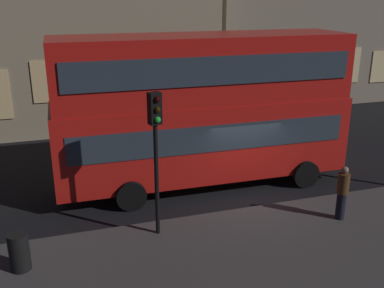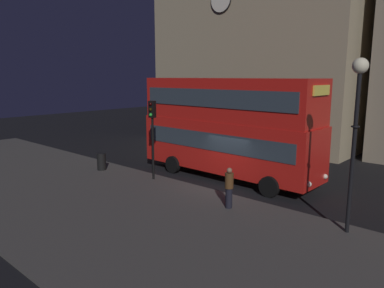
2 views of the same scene
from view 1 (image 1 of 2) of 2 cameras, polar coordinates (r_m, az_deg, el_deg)
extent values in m
plane|color=black|center=(15.49, 6.83, -6.71)|extent=(80.00, 80.00, 0.00)
cube|color=#F2D18C|center=(21.66, -17.59, 7.63)|extent=(1.72, 0.06, 1.92)
cube|color=#F2D18C|center=(21.88, -10.43, 7.28)|extent=(1.72, 0.06, 1.97)
cube|color=#F9E09E|center=(22.32, -3.56, 8.31)|extent=(1.72, 0.06, 2.22)
cube|color=#F9E09E|center=(26.29, 10.20, 9.36)|extent=(1.64, 0.06, 1.96)
cube|color=#E5C67F|center=(27.52, 15.04, 9.95)|extent=(1.64, 0.06, 2.00)
cube|color=#F9E09E|center=(29.00, 19.34, 9.46)|extent=(1.64, 0.06, 2.11)
cube|color=#F9E09E|center=(30.61, 23.21, 9.10)|extent=(1.64, 0.06, 1.93)
cube|color=red|center=(15.75, 1.31, 0.98)|extent=(10.23, 2.76, 2.66)
cube|color=red|center=(15.18, 1.38, 9.72)|extent=(10.03, 2.70, 2.20)
cube|color=#2D3842|center=(15.65, 1.32, 2.13)|extent=(9.42, 2.80, 0.90)
cube|color=#2D3842|center=(15.17, 1.38, 10.13)|extent=(9.42, 2.80, 0.90)
cube|color=#F2D84C|center=(17.33, 17.85, 12.00)|extent=(0.10, 1.56, 0.44)
sphere|color=white|center=(18.89, 15.41, 0.23)|extent=(0.24, 0.24, 0.24)
sphere|color=white|center=(17.57, 18.26, -1.45)|extent=(0.24, 0.24, 0.24)
cylinder|color=black|center=(18.63, 10.19, -0.77)|extent=(0.98, 0.26, 0.98)
cylinder|color=black|center=(16.44, 14.36, -3.79)|extent=(0.98, 0.26, 0.98)
cylinder|color=black|center=(16.88, -9.26, -2.82)|extent=(0.98, 0.26, 0.98)
cylinder|color=black|center=(14.42, -7.78, -6.63)|extent=(0.98, 0.26, 0.98)
cylinder|color=black|center=(12.30, -4.55, -4.72)|extent=(0.12, 0.12, 3.24)
cube|color=black|center=(11.64, -4.81, 4.56)|extent=(0.37, 0.33, 0.85)
sphere|color=black|center=(11.45, -4.51, 5.72)|extent=(0.17, 0.17, 0.17)
sphere|color=black|center=(11.51, -4.47, 4.41)|extent=(0.17, 0.17, 0.17)
sphere|color=green|center=(11.58, -4.44, 3.12)|extent=(0.17, 0.17, 0.17)
cylinder|color=black|center=(14.29, 18.52, -7.52)|extent=(0.28, 0.28, 0.84)
cylinder|color=#513319|center=(13.99, 18.83, -4.81)|extent=(0.35, 0.35, 0.63)
sphere|color=#8C664C|center=(13.83, 19.01, -3.18)|extent=(0.22, 0.22, 0.22)
cylinder|color=black|center=(12.02, -21.27, -12.75)|extent=(0.50, 0.50, 0.98)
camera|label=2|loc=(16.47, 77.03, 0.03)|focal=34.28mm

